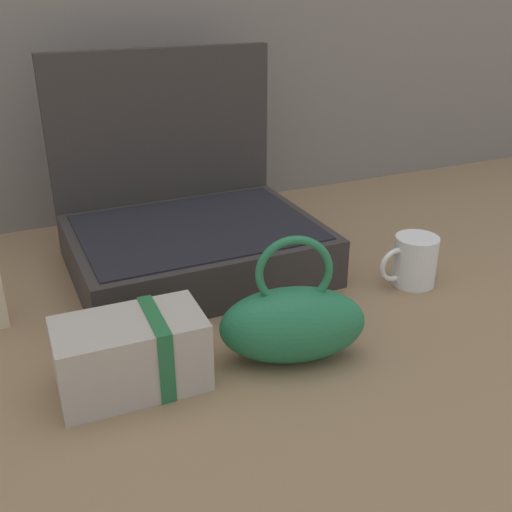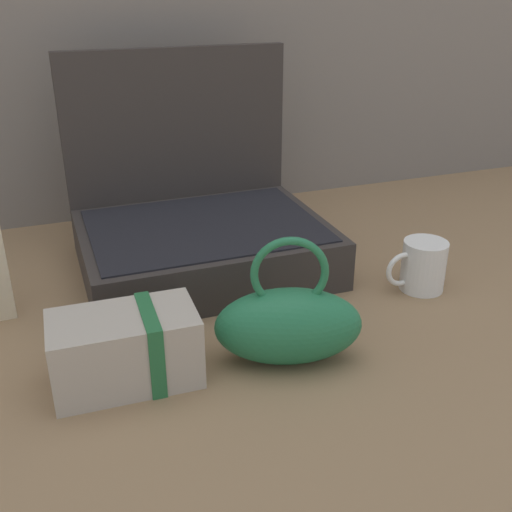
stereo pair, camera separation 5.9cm
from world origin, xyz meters
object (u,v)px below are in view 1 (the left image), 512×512
(teal_pouch_handbag, at_px, (293,322))
(cream_toiletry_bag, at_px, (134,354))
(open_suitcase, at_px, (189,225))
(coffee_mug, at_px, (412,260))

(teal_pouch_handbag, distance_m, cream_toiletry_bag, 0.22)
(open_suitcase, height_order, coffee_mug, open_suitcase)
(coffee_mug, bearing_deg, open_suitcase, 144.46)
(open_suitcase, relative_size, cream_toiletry_bag, 2.24)
(open_suitcase, height_order, cream_toiletry_bag, open_suitcase)
(cream_toiletry_bag, height_order, coffee_mug, cream_toiletry_bag)
(open_suitcase, bearing_deg, coffee_mug, -35.54)
(teal_pouch_handbag, bearing_deg, cream_toiletry_bag, 171.86)
(coffee_mug, bearing_deg, teal_pouch_handbag, -157.95)
(open_suitcase, relative_size, coffee_mug, 3.92)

